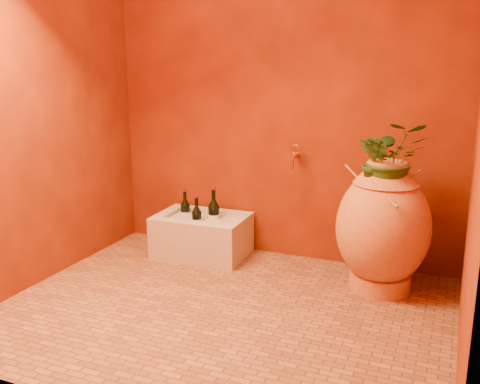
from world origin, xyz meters
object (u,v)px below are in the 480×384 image
at_px(wine_bottle_a, 197,221).
at_px(wine_bottle_b, 214,216).
at_px(wall_tap, 295,156).
at_px(amphora, 383,227).
at_px(wine_bottle_c, 185,213).
at_px(stone_basin, 202,236).

relative_size(wine_bottle_a, wine_bottle_b, 0.85).
bearing_deg(wall_tap, amphora, -22.40).
distance_m(wine_bottle_a, wine_bottle_b, 0.13).
bearing_deg(wine_bottle_a, wine_bottle_c, 140.94).
xyz_separation_m(wine_bottle_b, wine_bottle_c, (-0.26, 0.04, -0.02)).
relative_size(wine_bottle_a, wine_bottle_c, 1.00).
bearing_deg(wine_bottle_a, amphora, -2.32).
distance_m(amphora, wall_tap, 0.78).
height_order(amphora, stone_basin, amphora).
distance_m(amphora, wine_bottle_a, 1.31).
height_order(wine_bottle_c, wall_tap, wall_tap).
bearing_deg(wine_bottle_b, wall_tap, 12.60).
bearing_deg(stone_basin, wine_bottle_a, -107.04).
xyz_separation_m(wine_bottle_a, wine_bottle_c, (-0.16, 0.13, 0.00)).
relative_size(amphora, stone_basin, 1.23).
distance_m(stone_basin, wine_bottle_c, 0.24).
distance_m(wine_bottle_b, wall_tap, 0.74).
bearing_deg(wine_bottle_c, wine_bottle_b, -9.61).
distance_m(amphora, wine_bottle_b, 1.22).
bearing_deg(wine_bottle_c, wine_bottle_a, -39.06).
height_order(wine_bottle_b, wall_tap, wall_tap).
relative_size(stone_basin, wine_bottle_a, 2.20).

